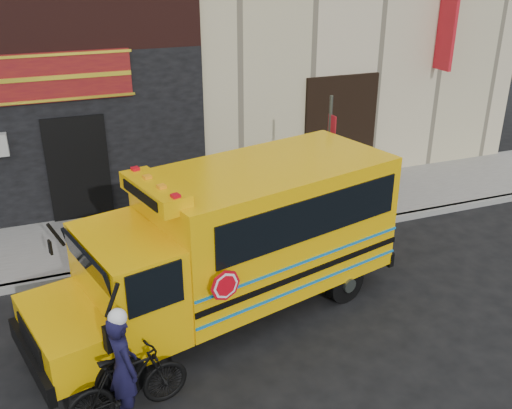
{
  "coord_description": "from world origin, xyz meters",
  "views": [
    {
      "loc": [
        -3.87,
        -8.24,
        6.22
      ],
      "look_at": [
        0.04,
        1.85,
        1.42
      ],
      "focal_mm": 40.0,
      "sensor_mm": 36.0,
      "label": 1
    }
  ],
  "objects": [
    {
      "name": "sidewalk",
      "position": [
        0.0,
        4.1,
        0.07
      ],
      "size": [
        40.0,
        3.0,
        0.15
      ],
      "primitive_type": "cube",
      "color": "slate",
      "rests_on": "ground"
    },
    {
      "name": "cyclist",
      "position": [
        -3.31,
        -1.63,
        0.85
      ],
      "size": [
        0.57,
        0.71,
        1.7
      ],
      "primitive_type": "imported",
      "rotation": [
        0.0,
        0.0,
        1.86
      ],
      "color": "black",
      "rests_on": "ground"
    },
    {
      "name": "sign_pole",
      "position": [
        2.12,
        2.63,
        1.84
      ],
      "size": [
        0.07,
        0.29,
        3.36
      ],
      "color": "#424A44",
      "rests_on": "ground"
    },
    {
      "name": "ground",
      "position": [
        0.0,
        0.0,
        0.0
      ],
      "size": [
        120.0,
        120.0,
        0.0
      ],
      "primitive_type": "plane",
      "color": "black",
      "rests_on": "ground"
    },
    {
      "name": "school_bus",
      "position": [
        -0.84,
        0.43,
        1.51
      ],
      "size": [
        7.21,
        3.76,
        2.92
      ],
      "color": "black",
      "rests_on": "ground"
    },
    {
      "name": "bicycle",
      "position": [
        -3.26,
        -1.6,
        0.54
      ],
      "size": [
        1.87,
        0.81,
        1.09
      ],
      "primitive_type": "imported",
      "rotation": [
        0.0,
        0.0,
        1.74
      ],
      "color": "black",
      "rests_on": "ground"
    },
    {
      "name": "curb",
      "position": [
        0.0,
        2.6,
        0.07
      ],
      "size": [
        40.0,
        0.2,
        0.15
      ],
      "primitive_type": "cube",
      "color": "gray",
      "rests_on": "ground"
    }
  ]
}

